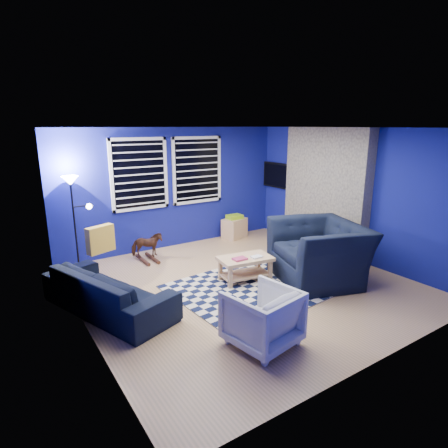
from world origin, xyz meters
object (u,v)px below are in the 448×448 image
object	(u,v)px
armchair_bent	(262,317)
floor_lamp	(73,193)
armchair_big	(319,252)
cabinet	(234,228)
sofa	(108,290)
tv	(278,176)
rocking_horse	(147,245)
coffee_table	(245,264)

from	to	relation	value
armchair_bent	floor_lamp	size ratio (longest dim) A/B	0.45
armchair_big	cabinet	distance (m)	2.78
armchair_bent	floor_lamp	xyz separation A→B (m)	(-1.24, 3.76, 1.03)
sofa	armchair_big	size ratio (longest dim) A/B	1.39
sofa	floor_lamp	xyz separation A→B (m)	(0.03, 1.93, 1.08)
tv	armchair_big	xyz separation A→B (m)	(-1.26, -2.51, -0.91)
tv	sofa	size ratio (longest dim) A/B	0.48
armchair_big	floor_lamp	distance (m)	4.36
armchair_bent	floor_lamp	bearing A→B (deg)	-81.72
armchair_big	rocking_horse	size ratio (longest dim) A/B	2.58
armchair_bent	coffee_table	distance (m)	1.88
sofa	armchair_big	world-z (taller)	armchair_big
tv	floor_lamp	bearing A→B (deg)	176.87
armchair_big	cabinet	world-z (taller)	armchair_big
cabinet	armchair_big	bearing A→B (deg)	-111.97
armchair_bent	cabinet	size ratio (longest dim) A/B	1.21
tv	armchair_bent	distance (m)	4.92
cabinet	floor_lamp	bearing A→B (deg)	162.20
cabinet	floor_lamp	xyz separation A→B (m)	(-3.45, -0.00, 1.14)
tv	sofa	bearing A→B (deg)	-159.72
armchair_bent	coffee_table	xyz separation A→B (m)	(0.95, 1.62, -0.05)
armchair_big	rocking_horse	world-z (taller)	armchair_big
tv	rocking_horse	bearing A→B (deg)	-178.43
armchair_bent	cabinet	xyz separation A→B (m)	(2.22, 3.77, -0.11)
coffee_table	armchair_big	bearing A→B (deg)	-29.89
armchair_bent	floor_lamp	world-z (taller)	floor_lamp
tv	armchair_big	size ratio (longest dim) A/B	0.67
floor_lamp	armchair_big	bearing A→B (deg)	-40.25
sofa	coffee_table	world-z (taller)	sofa
cabinet	tv	bearing A→B (deg)	-31.11
sofa	armchair_big	xyz separation A→B (m)	(3.29, -0.83, 0.18)
coffee_table	rocking_horse	bearing A→B (deg)	119.23
rocking_horse	coffee_table	world-z (taller)	rocking_horse
rocking_horse	coffee_table	distance (m)	2.06
tv	armchair_bent	xyz separation A→B (m)	(-3.28, -3.52, -1.05)
sofa	coffee_table	bearing A→B (deg)	-115.05
armchair_big	floor_lamp	xyz separation A→B (m)	(-3.25, 2.76, 0.90)
rocking_horse	tv	bearing A→B (deg)	-70.82
rocking_horse	floor_lamp	distance (m)	1.62
armchair_bent	coffee_table	bearing A→B (deg)	-130.18
armchair_bent	armchair_big	bearing A→B (deg)	-163.35
rocking_horse	floor_lamp	bearing A→B (deg)	91.57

